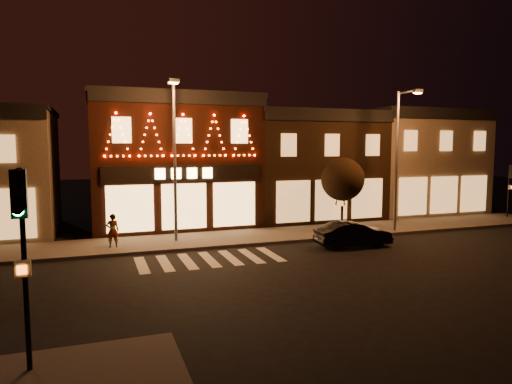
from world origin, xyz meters
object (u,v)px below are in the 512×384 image
traffic_signal_near (21,230)px  dark_sedan (353,234)px  streetlamp_mid (175,149)px  pedestrian (113,230)px

traffic_signal_near → dark_sedan: bearing=31.1°
streetlamp_mid → pedestrian: (-3.19, -0.37, -4.01)m
dark_sedan → streetlamp_mid: bearing=70.2°
traffic_signal_near → pedestrian: bearing=77.0°
streetlamp_mid → dark_sedan: streetlamp_mid is taller
traffic_signal_near → streetlamp_mid: bearing=64.4°
traffic_signal_near → streetlamp_mid: 14.15m
traffic_signal_near → dark_sedan: size_ratio=1.15×
streetlamp_mid → dark_sedan: bearing=-32.5°
pedestrian → dark_sedan: bearing=163.8°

